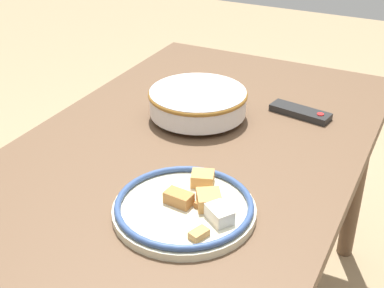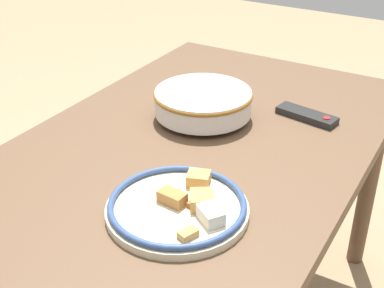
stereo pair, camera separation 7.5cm
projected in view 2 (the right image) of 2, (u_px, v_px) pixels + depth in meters
dining_table at (193, 169)px, 1.46m from camera, size 1.42×0.87×0.73m
noodle_bowl at (203, 102)px, 1.53m from camera, size 0.29×0.29×0.08m
food_plate at (179, 207)px, 1.15m from camera, size 0.31×0.31×0.05m
tv_remote at (307, 115)px, 1.55m from camera, size 0.09×0.19×0.02m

